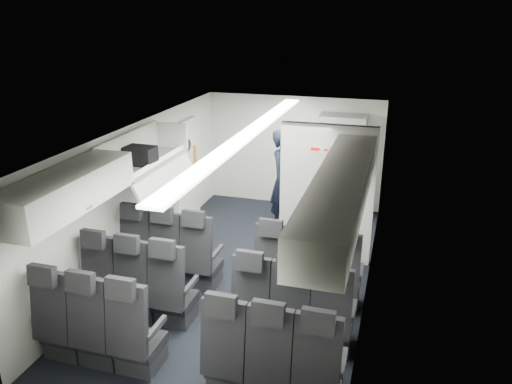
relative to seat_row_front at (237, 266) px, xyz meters
The scene contains 14 objects.
cabin_shell 0.90m from the seat_row_front, 90.00° to the left, with size 3.41×6.01×2.16m.
seat_row_front is the anchor object (origin of this frame).
seat_row_mid 0.90m from the seat_row_front, 90.00° to the right, with size 3.33×0.56×1.24m.
seat_row_rear 1.80m from the seat_row_front, 90.00° to the right, with size 3.33×0.56×1.24m.
overhead_bin_left_rear 2.50m from the seat_row_front, 133.68° to the right, with size 0.53×1.80×0.40m.
overhead_bin_left_front_open 1.98m from the seat_row_front, 168.87° to the left, with size 0.64×1.70×0.72m.
overhead_bin_right_rear 2.50m from the seat_row_front, 46.32° to the right, with size 0.53×1.80×0.40m.
overhead_bin_right_front 2.04m from the seat_row_front, 11.46° to the left, with size 0.53×1.70×0.40m.
bulkhead_partition 1.79m from the seat_row_front, 53.69° to the left, with size 1.40×0.15×2.13m.
galley_unit 3.43m from the seat_row_front, 73.72° to the left, with size 0.85×0.52×1.90m.
boarding_door 2.71m from the seat_row_front, 128.16° to the left, with size 0.12×1.27×1.86m.
flight_attendant 2.39m from the seat_row_front, 87.75° to the left, with size 0.65×0.43×1.78m, color black.
carry_on_bag 2.00m from the seat_row_front, behind, with size 0.40×0.28×0.24m, color black.
papers 2.38m from the seat_row_front, 82.97° to the left, with size 0.19×0.02×0.14m, color white.
Camera 1 is at (1.94, -6.20, 3.67)m, focal length 35.00 mm.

